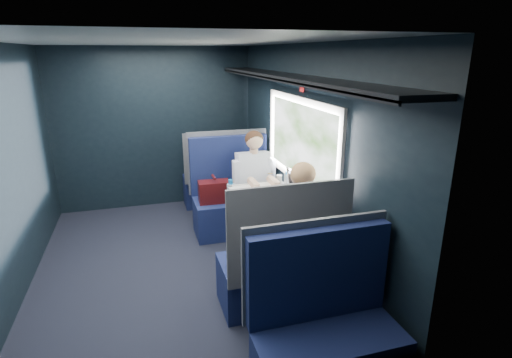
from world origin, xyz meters
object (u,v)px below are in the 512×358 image
object	(u,v)px
seat_row_front	(218,179)
cup	(279,179)
bottle_small	(286,180)
seat_bay_far	(279,266)
laptop	(292,187)
table	(268,203)
man	(255,179)
seat_bay_near	(232,199)
woman	(299,223)
seat_row_back	(326,335)

from	to	relation	value
seat_row_front	cup	bearing A→B (deg)	-70.98
cup	bottle_small	bearing A→B (deg)	-86.58
seat_bay_far	cup	size ratio (longest dim) A/B	14.56
laptop	table	bearing A→B (deg)	-174.57
table	seat_bay_far	size ratio (longest dim) A/B	0.79
man	seat_bay_near	bearing A→B (deg)	147.67
seat_bay_far	cup	xyz separation A→B (m)	(0.47, 1.31, 0.37)
woman	bottle_small	xyz separation A→B (m)	(0.23, 0.94, 0.10)
seat_bay_far	woman	distance (m)	0.43
table	seat_row_front	world-z (taller)	seat_row_front
bottle_small	seat_bay_far	bearing A→B (deg)	-113.47
cup	seat_row_front	bearing A→B (deg)	109.02
seat_row_front	table	bearing A→B (deg)	-84.20
seat_bay_near	bottle_small	size ratio (longest dim) A/B	6.50
table	laptop	bearing A→B (deg)	5.43
seat_row_back	woman	size ratio (longest dim) A/B	0.88
seat_bay_far	seat_row_back	size ratio (longest dim) A/B	1.09
woman	cup	bearing A→B (deg)	79.27
seat_bay_far	seat_row_back	world-z (taller)	seat_bay_far
table	man	xyz separation A→B (m)	(0.07, 0.70, 0.06)
seat_row_back	man	bearing A→B (deg)	84.28
table	cup	xyz separation A→B (m)	(0.29, 0.44, 0.12)
bottle_small	woman	bearing A→B (deg)	-103.78
seat_row_back	table	bearing A→B (deg)	84.20
seat_row_front	man	xyz separation A→B (m)	(0.25, -1.10, 0.31)
woman	laptop	xyz separation A→B (m)	(0.21, 0.73, 0.08)
seat_row_front	seat_row_back	distance (m)	3.59
table	seat_row_front	size ratio (longest dim) A/B	0.86
seat_bay_near	cup	world-z (taller)	seat_bay_near
seat_bay_near	laptop	world-z (taller)	seat_bay_near
seat_bay_far	man	world-z (taller)	man
seat_row_back	bottle_small	size ratio (longest dim) A/B	5.99
seat_bay_far	table	bearing A→B (deg)	78.22
man	bottle_small	distance (m)	0.53
man	cup	distance (m)	0.34
laptop	bottle_small	xyz separation A→B (m)	(0.02, 0.20, 0.01)
laptop	bottle_small	world-z (taller)	laptop
bottle_small	cup	world-z (taller)	bottle_small
table	seat_bay_far	bearing A→B (deg)	-101.78
seat_row_back	man	xyz separation A→B (m)	(0.25, 2.50, 0.31)
woman	laptop	distance (m)	0.77
laptop	seat_bay_far	bearing A→B (deg)	-117.23
table	bottle_small	size ratio (longest dim) A/B	5.16
man	cup	size ratio (longest dim) A/B	15.28
table	cup	distance (m)	0.54
cup	seat_row_back	bearing A→B (deg)	-101.81
woman	bottle_small	distance (m)	0.97
seat_bay_far	cup	distance (m)	1.44
seat_bay_far	seat_row_front	xyz separation A→B (m)	(0.00, 2.67, -0.00)
seat_row_front	cup	world-z (taller)	seat_row_front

